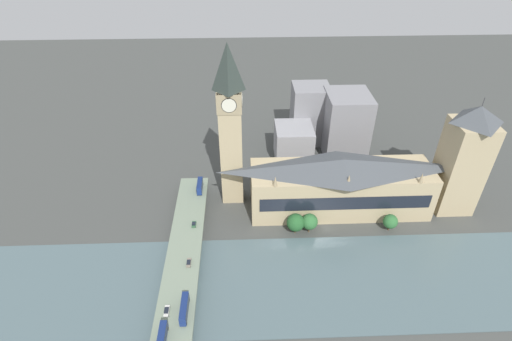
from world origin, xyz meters
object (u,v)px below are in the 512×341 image
at_px(double_decker_bus_mid, 200,186).
at_px(car_southbound_lead, 167,311).
at_px(road_bridge, 181,278).
at_px(double_decker_bus_lead, 162,339).
at_px(clock_tower, 230,125).
at_px(car_northbound_lead, 189,263).
at_px(car_southbound_mid, 194,224).
at_px(victoria_tower, 463,160).
at_px(double_decker_bus_rear, 184,308).
at_px(parliament_hall, 341,185).

xyz_separation_m(double_decker_bus_mid, car_southbound_lead, (-72.17, 6.73, -1.97)).
xyz_separation_m(road_bridge, double_decker_bus_lead, (-28.47, 2.60, 3.75)).
height_order(clock_tower, car_northbound_lead, clock_tower).
relative_size(car_southbound_lead, car_southbound_mid, 1.23).
distance_m(clock_tower, double_decker_bus_mid, 38.13).
relative_size(car_northbound_lead, car_southbound_lead, 1.01).
bearing_deg(clock_tower, victoria_tower, -95.72).
xyz_separation_m(double_decker_bus_rear, car_northbound_lead, (23.38, 0.86, -1.97)).
xyz_separation_m(double_decker_bus_rear, car_southbound_lead, (0.54, 6.64, -1.87)).
xyz_separation_m(double_decker_bus_mid, car_northbound_lead, (-49.33, 0.95, -2.07)).
xyz_separation_m(clock_tower, victoria_tower, (-10.95, -109.27, -15.03)).
bearing_deg(parliament_hall, car_southbound_mid, 103.27).
bearing_deg(double_decker_bus_rear, car_southbound_mid, 0.96).
bearing_deg(parliament_hall, car_northbound_lead, 119.28).
distance_m(double_decker_bus_lead, double_decker_bus_mid, 84.58).
xyz_separation_m(double_decker_bus_rear, car_southbound_mid, (46.30, 0.78, -1.88)).
distance_m(road_bridge, car_southbound_mid, 29.67).
bearing_deg(car_southbound_lead, victoria_tower, -64.82).
relative_size(road_bridge, car_northbound_lead, 27.79).
relative_size(victoria_tower, double_decker_bus_mid, 5.87).
xyz_separation_m(clock_tower, double_decker_bus_lead, (-85.53, 23.09, -34.32)).
bearing_deg(double_decker_bus_lead, car_southbound_lead, 1.69).
relative_size(double_decker_bus_lead, car_southbound_mid, 3.05).
relative_size(parliament_hall, car_southbound_lead, 18.43).
relative_size(double_decker_bus_lead, car_northbound_lead, 2.45).
xyz_separation_m(victoria_tower, double_decker_bus_lead, (-74.58, 132.36, -19.29)).
height_order(double_decker_bus_lead, double_decker_bus_rear, double_decker_bus_rear).
distance_m(road_bridge, double_decker_bus_mid, 56.13).
xyz_separation_m(victoria_tower, double_decker_bus_mid, (9.76, 125.99, -19.21)).
distance_m(double_decker_bus_lead, car_southbound_mid, 58.22).
distance_m(victoria_tower, car_northbound_lead, 134.66).
relative_size(victoria_tower, double_decker_bus_lead, 5.11).
bearing_deg(double_decker_bus_rear, double_decker_bus_lead, 151.64).
bearing_deg(parliament_hall, road_bridge, 122.15).
bearing_deg(car_southbound_lead, parliament_hall, -50.72).
bearing_deg(double_decker_bus_lead, double_decker_bus_mid, -4.32).
distance_m(road_bridge, car_northbound_lead, 7.34).
relative_size(parliament_hall, double_decker_bus_mid, 8.56).
distance_m(road_bridge, double_decker_bus_lead, 28.83).
relative_size(road_bridge, car_southbound_mid, 34.59).
relative_size(double_decker_bus_lead, car_southbound_lead, 2.47).
bearing_deg(victoria_tower, car_northbound_lead, 107.31).
bearing_deg(clock_tower, double_decker_bus_mid, 94.08).
xyz_separation_m(double_decker_bus_mid, double_decker_bus_rear, (-72.71, 0.09, -0.09)).
bearing_deg(parliament_hall, clock_tower, 78.21).
height_order(clock_tower, double_decker_bus_lead, clock_tower).
relative_size(clock_tower, double_decker_bus_mid, 8.00).
height_order(clock_tower, car_southbound_lead, clock_tower).
relative_size(clock_tower, double_decker_bus_lead, 6.96).
bearing_deg(double_decker_bus_lead, parliament_hall, -45.51).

